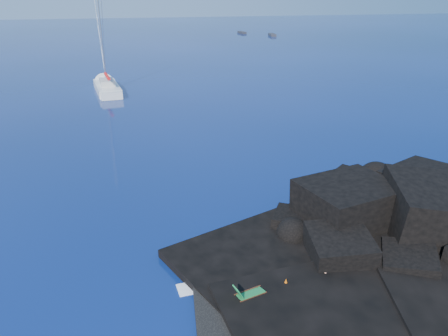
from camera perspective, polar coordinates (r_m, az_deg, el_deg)
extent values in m
plane|color=#04153C|center=(19.22, -4.19, -20.51)|extent=(400.00, 400.00, 0.00)
cube|color=black|center=(20.51, 8.70, -17.49)|extent=(9.08, 6.86, 0.70)
cube|color=silver|center=(21.74, 11.82, -13.84)|extent=(2.27, 1.26, 0.06)
cone|color=#D55C0B|center=(20.81, 8.08, -14.68)|extent=(0.40, 0.40, 0.49)
cube|color=#28272C|center=(139.17, 2.36, 17.16)|extent=(1.84, 4.32, 0.56)
cube|color=#28282E|center=(132.27, 6.31, 16.77)|extent=(2.07, 4.95, 0.64)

